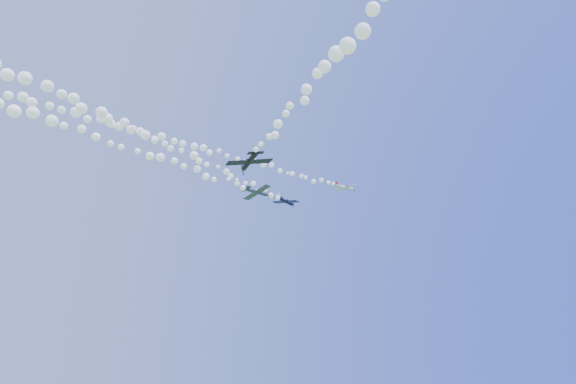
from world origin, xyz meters
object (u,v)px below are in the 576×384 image
plane_navy (286,201)px  plane_grey (257,192)px  plane_white (345,188)px  plane_black (249,161)px

plane_navy → plane_grey: size_ratio=0.91×
plane_white → plane_navy: 20.25m
plane_white → plane_black: size_ratio=0.90×
plane_grey → plane_black: size_ratio=0.97×
plane_navy → plane_grey: (-9.58, -3.84, -1.15)m
plane_white → plane_black: 49.78m
plane_white → plane_grey: (-28.15, -5.06, -9.13)m
plane_grey → plane_navy: bearing=9.8°
plane_white → plane_black: bearing=-149.4°
plane_grey → plane_black: plane_grey is taller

